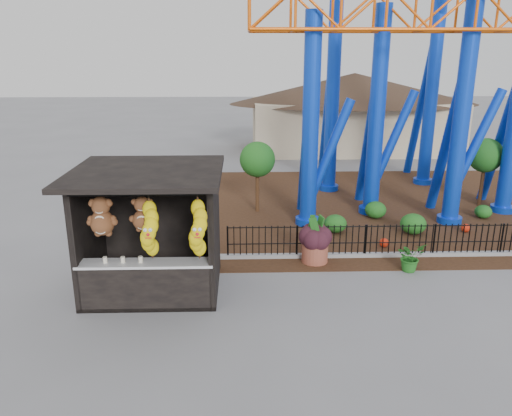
{
  "coord_description": "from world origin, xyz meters",
  "views": [
    {
      "loc": [
        -0.79,
        -10.4,
        5.69
      ],
      "look_at": [
        -0.43,
        1.5,
        2.0
      ],
      "focal_mm": 35.0,
      "sensor_mm": 36.0,
      "label": 1
    }
  ],
  "objects_px": {
    "prize_booth": "(149,235)",
    "roller_coaster": "(406,32)",
    "terracotta_planter": "(315,251)",
    "potted_plant": "(410,257)"
  },
  "relations": [
    {
      "from": "prize_booth",
      "to": "roller_coaster",
      "type": "relative_size",
      "value": 0.32
    },
    {
      "from": "roller_coaster",
      "to": "prize_booth",
      "type": "bearing_deg",
      "value": -137.89
    },
    {
      "from": "prize_booth",
      "to": "terracotta_planter",
      "type": "relative_size",
      "value": 4.7
    },
    {
      "from": "roller_coaster",
      "to": "potted_plant",
      "type": "bearing_deg",
      "value": -102.07
    },
    {
      "from": "prize_booth",
      "to": "potted_plant",
      "type": "relative_size",
      "value": 4.27
    },
    {
      "from": "terracotta_planter",
      "to": "roller_coaster",
      "type": "bearing_deg",
      "value": 55.21
    },
    {
      "from": "prize_booth",
      "to": "terracotta_planter",
      "type": "xyz_separation_m",
      "value": [
        4.29,
        1.82,
        -1.22
      ]
    },
    {
      "from": "prize_booth",
      "to": "roller_coaster",
      "type": "bearing_deg",
      "value": 42.11
    },
    {
      "from": "roller_coaster",
      "to": "potted_plant",
      "type": "height_order",
      "value": "roller_coaster"
    },
    {
      "from": "terracotta_planter",
      "to": "potted_plant",
      "type": "distance_m",
      "value": 2.6
    }
  ]
}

